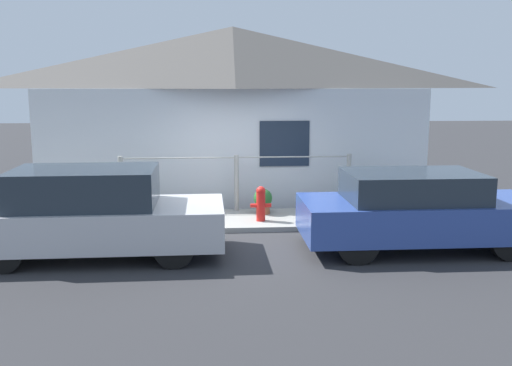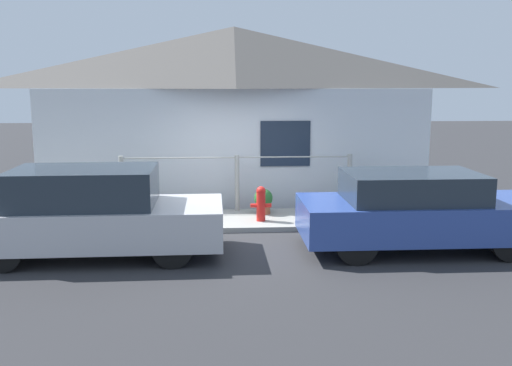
# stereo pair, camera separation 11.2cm
# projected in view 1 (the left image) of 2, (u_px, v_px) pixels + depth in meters

# --- Properties ---
(ground_plane) EXTENTS (60.00, 60.00, 0.00)m
(ground_plane) POSITION_uv_depth(u_px,v_px,m) (240.00, 233.00, 10.70)
(ground_plane) COLOR #2D2D30
(sidewalk) EXTENTS (24.00, 1.61, 0.10)m
(sidewalk) POSITION_uv_depth(u_px,v_px,m) (238.00, 220.00, 11.49)
(sidewalk) COLOR gray
(sidewalk) RESTS_ON ground_plane
(house) EXTENTS (9.09, 2.23, 4.06)m
(house) POSITION_uv_depth(u_px,v_px,m) (233.00, 66.00, 13.16)
(house) COLOR silver
(house) RESTS_ON ground_plane
(fence) EXTENTS (4.90, 0.10, 1.19)m
(fence) POSITION_uv_depth(u_px,v_px,m) (236.00, 180.00, 12.01)
(fence) COLOR #999993
(fence) RESTS_ON sidewalk
(car_left) EXTENTS (4.08, 1.65, 1.45)m
(car_left) POSITION_uv_depth(u_px,v_px,m) (93.00, 214.00, 9.15)
(car_left) COLOR #B7B7BC
(car_left) RESTS_ON ground_plane
(car_right) EXTENTS (3.99, 1.63, 1.33)m
(car_right) POSITION_uv_depth(u_px,v_px,m) (418.00, 210.00, 9.55)
(car_right) COLOR #2D4793
(car_right) RESTS_ON ground_plane
(fire_hydrant) EXTENTS (0.41, 0.18, 0.69)m
(fire_hydrant) POSITION_uv_depth(u_px,v_px,m) (261.00, 203.00, 11.17)
(fire_hydrant) COLOR red
(fire_hydrant) RESTS_ON sidewalk
(potted_plant_near_hydrant) EXTENTS (0.39, 0.39, 0.52)m
(potted_plant_near_hydrant) POSITION_uv_depth(u_px,v_px,m) (263.00, 200.00, 11.80)
(potted_plant_near_hydrant) COLOR #9E5638
(potted_plant_near_hydrant) RESTS_ON sidewalk
(potted_plant_by_fence) EXTENTS (0.38, 0.38, 0.50)m
(potted_plant_by_fence) POSITION_uv_depth(u_px,v_px,m) (141.00, 202.00, 11.66)
(potted_plant_by_fence) COLOR slate
(potted_plant_by_fence) RESTS_ON sidewalk
(potted_plant_corner) EXTENTS (0.49, 0.49, 0.61)m
(potted_plant_corner) POSITION_uv_depth(u_px,v_px,m) (362.00, 195.00, 12.03)
(potted_plant_corner) COLOR slate
(potted_plant_corner) RESTS_ON sidewalk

